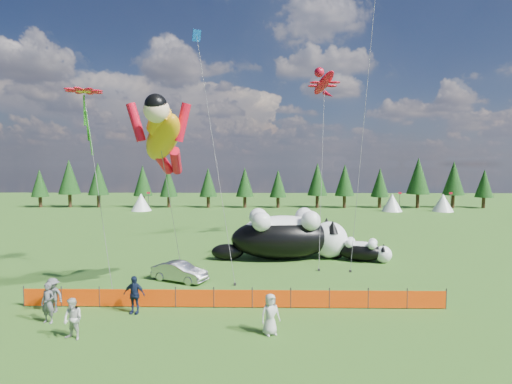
% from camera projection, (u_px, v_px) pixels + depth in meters
% --- Properties ---
extents(ground, '(160.00, 160.00, 0.00)m').
position_uv_depth(ground, '(237.00, 290.00, 23.76)').
color(ground, '#153A0A').
rests_on(ground, ground).
extents(safety_fence, '(22.06, 0.06, 1.10)m').
position_uv_depth(safety_fence, '(233.00, 298.00, 20.73)').
color(safety_fence, '#262626').
rests_on(safety_fence, ground).
extents(tree_line, '(90.00, 4.00, 8.00)m').
position_uv_depth(tree_line, '(254.00, 184.00, 68.36)').
color(tree_line, black).
rests_on(tree_line, ground).
extents(festival_tents, '(50.00, 3.20, 2.80)m').
position_uv_depth(festival_tents, '(322.00, 202.00, 63.36)').
color(festival_tents, white).
rests_on(festival_tents, ground).
extents(cat_large, '(10.84, 4.69, 3.92)m').
position_uv_depth(cat_large, '(288.00, 235.00, 31.51)').
color(cat_large, black).
rests_on(cat_large, ground).
extents(cat_small, '(4.66, 2.76, 1.74)m').
position_uv_depth(cat_small, '(363.00, 250.00, 30.74)').
color(cat_small, black).
rests_on(cat_small, ground).
extents(car, '(3.88, 2.67, 1.21)m').
position_uv_depth(car, '(180.00, 272.00, 25.49)').
color(car, '#A9A9AE').
rests_on(car, ground).
extents(spectator_a, '(0.78, 0.61, 1.91)m').
position_uv_depth(spectator_a, '(48.00, 303.00, 18.75)').
color(spectator_a, '#59585D').
rests_on(spectator_a, ground).
extents(spectator_b, '(0.99, 0.77, 1.78)m').
position_uv_depth(spectator_b, '(73.00, 319.00, 16.96)').
color(spectator_b, beige).
rests_on(spectator_b, ground).
extents(spectator_c, '(1.19, 0.72, 1.91)m').
position_uv_depth(spectator_c, '(134.00, 295.00, 19.95)').
color(spectator_c, '#141D38').
rests_on(spectator_c, ground).
extents(spectator_d, '(1.24, 0.86, 1.75)m').
position_uv_depth(spectator_d, '(53.00, 295.00, 20.08)').
color(spectator_d, '#59585D').
rests_on(spectator_d, ground).
extents(spectator_e, '(1.05, 0.89, 1.81)m').
position_uv_depth(spectator_e, '(270.00, 314.00, 17.46)').
color(spectator_e, beige).
rests_on(spectator_e, ground).
extents(superhero_kite, '(6.60, 7.93, 11.74)m').
position_uv_depth(superhero_kite, '(163.00, 138.00, 21.77)').
color(superhero_kite, orange).
rests_on(superhero_kite, ground).
extents(gecko_kite, '(4.27, 13.20, 17.93)m').
position_uv_depth(gecko_kite, '(324.00, 83.00, 36.83)').
color(gecko_kite, red).
rests_on(gecko_kite, ground).
extents(flower_kite, '(4.66, 5.48, 12.96)m').
position_uv_depth(flower_kite, '(84.00, 94.00, 25.44)').
color(flower_kite, red).
rests_on(flower_kite, ground).
extents(diamond_kite_a, '(3.98, 7.17, 18.70)m').
position_uv_depth(diamond_kite_a, '(198.00, 44.00, 29.99)').
color(diamond_kite_a, '#0C4EB8').
rests_on(diamond_kite_a, ground).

